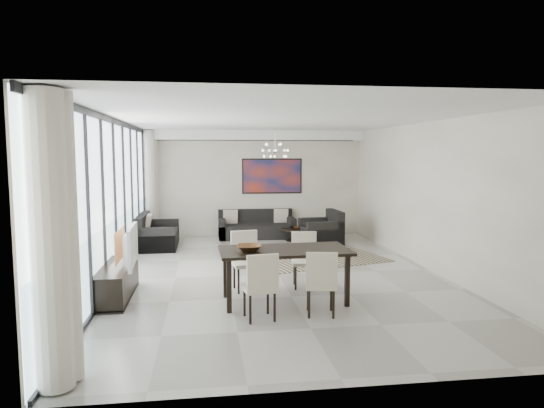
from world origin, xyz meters
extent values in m
cube|color=#A8A39B|center=(0.00, 0.00, 0.01)|extent=(6.00, 9.00, 0.02)
cube|color=white|center=(0.00, 0.00, 2.89)|extent=(6.00, 9.00, 0.02)
cube|color=beige|center=(0.00, 4.49, 1.45)|extent=(6.00, 0.02, 2.90)
cube|color=beige|center=(0.00, -4.49, 1.45)|extent=(6.00, 0.02, 2.90)
cube|color=beige|center=(2.99, 0.00, 1.45)|extent=(0.02, 9.00, 2.90)
cube|color=silver|center=(-2.98, 0.00, 1.45)|extent=(0.01, 8.95, 2.85)
cube|color=black|center=(-2.94, 0.00, 2.85)|extent=(0.04, 8.95, 0.10)
cube|color=black|center=(-2.94, 0.00, 0.03)|extent=(0.04, 8.95, 0.06)
cube|color=black|center=(-2.94, -4.00, 1.45)|extent=(0.04, 0.05, 2.88)
cube|color=black|center=(-2.94, -3.00, 1.45)|extent=(0.04, 0.05, 2.88)
cube|color=black|center=(-2.94, -2.00, 1.45)|extent=(0.04, 0.05, 2.88)
cube|color=black|center=(-2.94, -1.00, 1.45)|extent=(0.04, 0.05, 2.88)
cube|color=black|center=(-2.94, 0.00, 1.45)|extent=(0.04, 0.05, 2.88)
cube|color=black|center=(-2.94, 1.00, 1.45)|extent=(0.04, 0.05, 2.88)
cube|color=black|center=(-2.94, 2.00, 1.45)|extent=(0.04, 0.05, 2.88)
cube|color=black|center=(-2.94, 3.00, 1.45)|extent=(0.04, 0.05, 2.88)
cube|color=black|center=(-2.94, 4.00, 1.45)|extent=(0.04, 0.05, 2.88)
cylinder|color=silver|center=(-2.80, -4.15, 1.45)|extent=(0.36, 0.36, 2.85)
cylinder|color=silver|center=(-2.80, 4.15, 1.45)|extent=(0.36, 0.36, 2.85)
cube|color=white|center=(0.00, 4.30, 2.77)|extent=(5.98, 0.40, 0.26)
cube|color=#A52E17|center=(0.50, 4.47, 1.65)|extent=(1.68, 0.04, 0.98)
cylinder|color=silver|center=(0.30, 2.50, 2.62)|extent=(0.02, 0.02, 0.55)
sphere|color=silver|center=(0.30, 2.50, 2.35)|extent=(0.12, 0.12, 0.12)
cube|color=black|center=(0.90, 1.42, 0.01)|extent=(3.42, 2.96, 0.01)
cylinder|color=black|center=(1.04, 3.47, 0.30)|extent=(0.90, 0.90, 0.04)
cylinder|color=black|center=(1.04, 3.47, 0.14)|extent=(0.39, 0.39, 0.28)
cylinder|color=black|center=(1.04, 3.47, 0.01)|extent=(0.63, 0.63, 0.03)
imported|color=brown|center=(1.02, 3.42, 0.35)|extent=(0.28, 0.28, 0.07)
cube|color=black|center=(0.02, 4.02, 0.19)|extent=(2.05, 0.84, 0.37)
cube|color=black|center=(0.02, 4.36, 0.56)|extent=(2.05, 0.17, 0.37)
cube|color=black|center=(-0.92, 4.02, 0.27)|extent=(0.17, 0.84, 0.54)
cube|color=black|center=(0.96, 4.02, 0.27)|extent=(0.17, 0.84, 0.54)
cube|color=black|center=(-2.50, 3.05, 0.20)|extent=(0.91, 1.62, 0.40)
cube|color=black|center=(-2.86, 3.05, 0.61)|extent=(0.18, 1.62, 0.40)
cube|color=black|center=(-2.50, 2.33, 0.29)|extent=(0.91, 0.18, 0.59)
cube|color=black|center=(-2.50, 3.77, 0.29)|extent=(0.91, 0.18, 0.59)
cube|color=black|center=(1.55, 3.01, 0.21)|extent=(1.00, 1.05, 0.42)
cube|color=black|center=(1.92, 3.03, 0.63)|extent=(0.25, 1.00, 0.42)
cube|color=black|center=(1.53, 3.41, 0.30)|extent=(0.95, 0.24, 0.61)
cube|color=black|center=(1.57, 2.61, 0.30)|extent=(0.95, 0.24, 0.61)
cylinder|color=black|center=(-2.65, 4.15, 0.50)|extent=(0.38, 0.38, 0.04)
cylinder|color=black|center=(-2.65, 4.15, 0.25)|extent=(0.06, 0.06, 0.47)
cylinder|color=black|center=(-2.65, 4.15, 0.01)|extent=(0.26, 0.26, 0.03)
cube|color=black|center=(-2.76, -1.14, 0.26)|extent=(0.46, 1.65, 0.52)
imported|color=gray|center=(-2.60, -1.18, 0.83)|extent=(0.19, 1.10, 0.63)
cube|color=black|center=(-0.16, -1.69, 0.80)|extent=(2.01, 1.05, 0.04)
cube|color=black|center=(-1.02, -2.10, 0.39)|extent=(0.07, 0.07, 0.78)
cube|color=black|center=(-1.05, -1.33, 0.39)|extent=(0.07, 0.07, 0.78)
cube|color=black|center=(0.73, -2.05, 0.39)|extent=(0.07, 0.07, 0.78)
cube|color=black|center=(0.71, -1.28, 0.39)|extent=(0.07, 0.07, 0.78)
cube|color=beige|center=(-0.63, -2.41, 0.43)|extent=(0.49, 0.49, 0.06)
cube|color=beige|center=(-0.60, -2.60, 0.68)|extent=(0.44, 0.11, 0.53)
cylinder|color=black|center=(-0.82, -2.27, 0.20)|extent=(0.04, 0.04, 0.41)
cylinder|color=black|center=(-0.43, -2.56, 0.20)|extent=(0.04, 0.04, 0.41)
cube|color=beige|center=(0.25, -2.35, 0.43)|extent=(0.49, 0.49, 0.06)
cube|color=beige|center=(0.22, -2.53, 0.67)|extent=(0.43, 0.12, 0.52)
cylinder|color=black|center=(0.12, -2.16, 0.20)|extent=(0.04, 0.04, 0.40)
cylinder|color=black|center=(0.39, -2.54, 0.20)|extent=(0.04, 0.04, 0.40)
cube|color=beige|center=(-0.68, -0.99, 0.45)|extent=(0.51, 0.51, 0.06)
cube|color=beige|center=(-0.71, -0.79, 0.71)|extent=(0.45, 0.11, 0.55)
cylinder|color=black|center=(-0.48, -1.14, 0.21)|extent=(0.04, 0.04, 0.42)
cylinder|color=black|center=(-0.88, -0.84, 0.21)|extent=(0.04, 0.04, 0.42)
cube|color=beige|center=(0.32, -0.93, 0.43)|extent=(0.47, 0.47, 0.06)
cube|color=beige|center=(0.34, -0.75, 0.67)|extent=(0.43, 0.09, 0.52)
cylinder|color=black|center=(0.47, -1.12, 0.20)|extent=(0.04, 0.04, 0.40)
cylinder|color=black|center=(0.17, -0.74, 0.20)|extent=(0.04, 0.04, 0.40)
imported|color=brown|center=(-0.70, -1.76, 0.87)|extent=(0.40, 0.40, 0.09)
camera|label=1|loc=(-1.34, -8.88, 2.29)|focal=32.00mm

